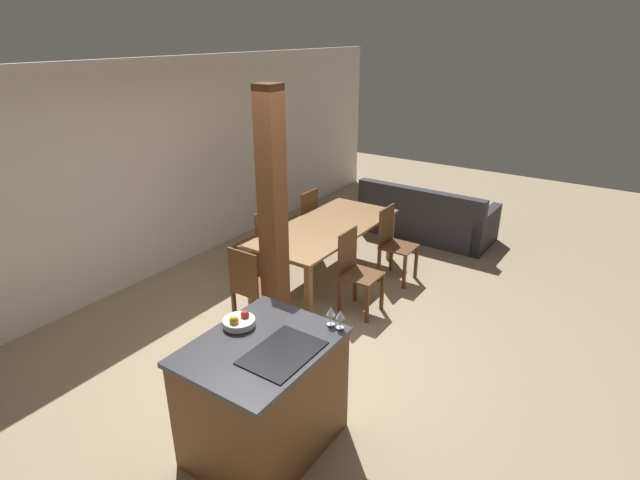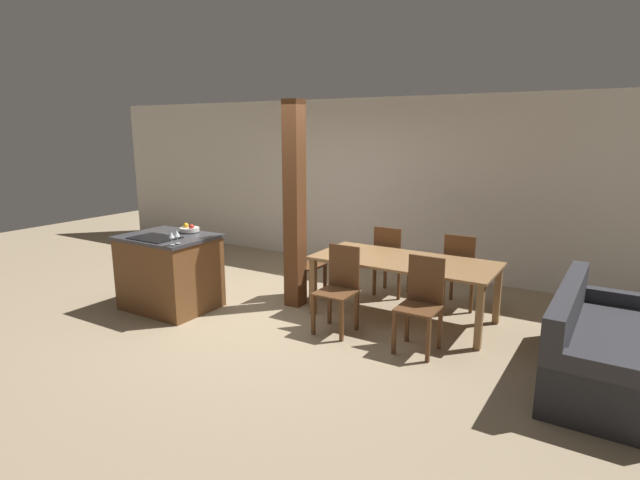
{
  "view_description": "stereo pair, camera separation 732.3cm",
  "coord_description": "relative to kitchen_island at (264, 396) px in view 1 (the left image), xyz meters",
  "views": [
    {
      "loc": [
        -3.41,
        -2.5,
        2.99
      ],
      "look_at": [
        0.6,
        0.2,
        0.95
      ],
      "focal_mm": 28.0,
      "sensor_mm": 36.0,
      "label": 1
    },
    {
      "loc": [
        3.55,
        -4.64,
        2.2
      ],
      "look_at": [
        0.6,
        0.2,
        0.95
      ],
      "focal_mm": 28.0,
      "sensor_mm": 36.0,
      "label": 2
    }
  ],
  "objects": [
    {
      "name": "ground_plane",
      "position": [
        1.18,
        0.49,
        -0.47
      ],
      "size": [
        16.0,
        16.0,
        0.0
      ],
      "primitive_type": "plane",
      "color": "#9E896B"
    },
    {
      "name": "kitchen_island",
      "position": [
        0.0,
        0.0,
        0.0
      ],
      "size": [
        1.11,
        0.87,
        0.94
      ],
      "color": "brown",
      "rests_on": "ground_plane"
    },
    {
      "name": "timber_post",
      "position": [
        1.28,
        0.91,
        0.81
      ],
      "size": [
        0.21,
        0.21,
        2.56
      ],
      "color": "brown",
      "rests_on": "ground_plane"
    },
    {
      "name": "dining_chair_far_left",
      "position": [
        2.16,
        1.87,
        0.03
      ],
      "size": [
        0.4,
        0.4,
        0.96
      ],
      "rotation": [
        0.0,
        0.0,
        3.14
      ],
      "color": "brown",
      "rests_on": "ground_plane"
    },
    {
      "name": "fruit_bowl",
      "position": [
        0.09,
        0.28,
        0.51
      ],
      "size": [
        0.24,
        0.24,
        0.11
      ],
      "color": "silver",
      "rests_on": "kitchen_island"
    },
    {
      "name": "dining_table",
      "position": [
        2.64,
        1.17,
        0.17
      ],
      "size": [
        2.11,
        0.96,
        0.73
      ],
      "color": "olive",
      "rests_on": "ground_plane"
    },
    {
      "name": "dining_chair_near_left",
      "position": [
        2.16,
        0.46,
        0.03
      ],
      "size": [
        0.4,
        0.4,
        0.96
      ],
      "color": "brown",
      "rests_on": "ground_plane"
    },
    {
      "name": "dining_chair_far_right",
      "position": [
        3.12,
        1.87,
        0.03
      ],
      "size": [
        0.4,
        0.4,
        0.96
      ],
      "rotation": [
        0.0,
        0.0,
        3.14
      ],
      "color": "brown",
      "rests_on": "ground_plane"
    },
    {
      "name": "dining_chair_head_end",
      "position": [
        1.21,
        1.17,
        0.03
      ],
      "size": [
        0.4,
        0.4,
        0.96
      ],
      "rotation": [
        0.0,
        0.0,
        1.57
      ],
      "color": "brown",
      "rests_on": "ground_plane"
    },
    {
      "name": "wall_back",
      "position": [
        1.18,
        3.15,
        0.88
      ],
      "size": [
        11.2,
        0.08,
        2.7
      ],
      "color": "silver",
      "rests_on": "ground_plane"
    },
    {
      "name": "wine_glass_middle",
      "position": [
        0.48,
        -0.28,
        0.58
      ],
      "size": [
        0.07,
        0.07,
        0.15
      ],
      "color": "silver",
      "rests_on": "kitchen_island"
    },
    {
      "name": "wine_glass_near",
      "position": [
        0.48,
        -0.36,
        0.58
      ],
      "size": [
        0.07,
        0.07,
        0.15
      ],
      "color": "silver",
      "rests_on": "kitchen_island"
    },
    {
      "name": "couch",
      "position": [
        4.74,
        0.69,
        -0.19
      ],
      "size": [
        0.92,
        2.01,
        0.83
      ],
      "rotation": [
        0.0,
        0.0,
        1.55
      ],
      "color": "#2D2D33",
      "rests_on": "ground_plane"
    },
    {
      "name": "dining_chair_near_right",
      "position": [
        3.12,
        0.46,
        0.03
      ],
      "size": [
        0.4,
        0.4,
        0.96
      ],
      "color": "brown",
      "rests_on": "ground_plane"
    }
  ]
}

